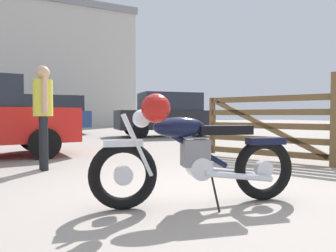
% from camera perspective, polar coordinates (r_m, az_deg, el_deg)
% --- Properties ---
extents(ground_plane, '(80.00, 80.00, 0.00)m').
position_cam_1_polar(ground_plane, '(3.59, 5.73, -12.13)').
color(ground_plane, gray).
extents(vintage_motorcycle, '(2.06, 0.73, 1.07)m').
position_cam_1_polar(vintage_motorcycle, '(3.00, 4.58, -5.37)').
color(vintage_motorcycle, black).
rests_on(vintage_motorcycle, ground_plane).
extents(timber_gate, '(1.31, 2.30, 1.60)m').
position_cam_1_polar(timber_gate, '(6.15, 20.17, 0.29)').
color(timber_gate, brown).
rests_on(timber_gate, ground_plane).
extents(bystander, '(0.30, 0.46, 1.66)m').
position_cam_1_polar(bystander, '(5.31, -22.07, 3.41)').
color(bystander, black).
rests_on(bystander, ground_plane).
extents(dark_sedan_left, '(4.03, 2.09, 1.78)m').
position_cam_1_polar(dark_sedan_left, '(12.75, -0.39, 2.23)').
color(dark_sedan_left, black).
rests_on(dark_sedan_left, ground_plane).
extents(pale_sedan_back, '(4.72, 2.00, 1.74)m').
position_cam_1_polar(pale_sedan_back, '(14.76, -23.10, 2.14)').
color(pale_sedan_back, black).
rests_on(pale_sedan_back, ground_plane).
extents(industrial_building, '(16.48, 12.45, 19.81)m').
position_cam_1_polar(industrial_building, '(29.31, -24.83, 9.48)').
color(industrial_building, beige).
rests_on(industrial_building, ground_plane).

